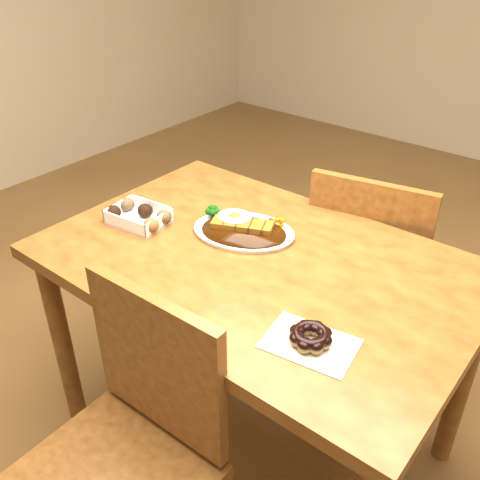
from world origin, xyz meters
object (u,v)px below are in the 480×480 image
Objects in this scene: table at (257,286)px; donut_box at (139,215)px; chair_far at (370,267)px; pon_de_ring at (311,337)px; katsu_curry_plate at (242,229)px; chair_near at (126,453)px.

donut_box is at bearing -170.15° from table.
table is 0.57m from chair_far.
donut_box is at bearing 169.39° from pon_de_ring.
chair_far is 3.93× the size of pon_de_ring.
pon_de_ring is at bearing -33.94° from katsu_curry_plate.
chair_near is at bearing 74.09° from chair_far.
katsu_curry_plate is (-0.14, 0.61, 0.29)m from chair_near.
chair_near is 0.69m from katsu_curry_plate.
chair_near is 0.52m from pon_de_ring.
table is at bearing 91.20° from chair_near.
chair_far reaches higher than katsu_curry_plate.
katsu_curry_plate reaches higher than pon_de_ring.
chair_near is 4.22× the size of donut_box.
donut_box is 0.93× the size of pon_de_ring.
pon_de_ring is at bearing -33.97° from table.
chair_far is 1.00× the size of chair_near.
pon_de_ring is at bearing 48.45° from chair_near.
katsu_curry_plate is at bearing 146.14° from table.
chair_near is at bearing -47.12° from donut_box.
chair_far is 2.43× the size of katsu_curry_plate.
donut_box is at bearing 38.27° from chair_far.
chair_near is (-0.09, -1.07, 0.00)m from chair_far.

